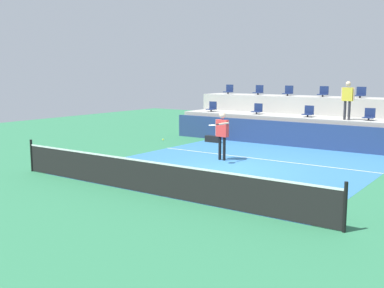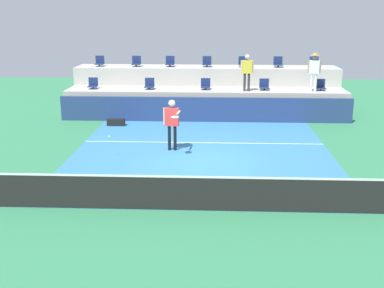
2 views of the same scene
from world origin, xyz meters
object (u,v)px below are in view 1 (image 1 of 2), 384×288
Objects in this scene: stadium_chair_upper_far_left at (229,90)px; tennis_ball at (163,140)px; stadium_chair_lower_right at (369,115)px; stadium_chair_lower_far_left at (212,107)px; stadium_chair_upper_center at (323,92)px; stadium_chair_upper_left at (259,91)px; tennis_player at (222,131)px; stadium_chair_upper_mid_left at (288,92)px; spectator_leaning_on_rail at (348,97)px; stadium_chair_upper_mid_right at (361,93)px; equipment_bag at (213,139)px; stadium_chair_lower_center at (308,112)px; stadium_chair_lower_left at (257,110)px.

stadium_chair_upper_far_left is 7.65× the size of tennis_ball.
stadium_chair_lower_far_left is at bearing 180.00° from stadium_chair_lower_right.
stadium_chair_upper_center reaches higher than tennis_ball.
stadium_chair_upper_left is 8.15m from tennis_player.
stadium_chair_upper_mid_left is at bearing 81.54° from tennis_ball.
stadium_chair_upper_far_left is at bearing 163.20° from spectator_leaning_on_rail.
spectator_leaning_on_rail is at bearing -3.06° from stadium_chair_lower_far_left.
stadium_chair_upper_center is 7.65× the size of tennis_ball.
tennis_player is (-2.87, -7.69, -1.19)m from stadium_chair_upper_mid_right.
stadium_chair_upper_mid_right is 7.65× the size of tennis_ball.
stadium_chair_upper_far_left is (-0.06, 1.80, 0.85)m from stadium_chair_lower_far_left.
stadium_chair_upper_far_left is at bearing 111.01° from equipment_bag.
equipment_bag is at bearing -162.47° from spectator_leaning_on_rail.
stadium_chair_upper_mid_left is 7.82m from tennis_player.
stadium_chair_upper_left is 1.69m from stadium_chair_upper_mid_left.
tennis_player reaches higher than tennis_ball.
stadium_chair_lower_far_left is 1.00× the size of stadium_chair_upper_center.
stadium_chair_lower_far_left is at bearing -165.80° from stadium_chair_upper_mid_right.
stadium_chair_lower_center is at bearing 180.00° from stadium_chair_lower_right.
stadium_chair_upper_far_left is at bearing 167.44° from stadium_chair_lower_right.
stadium_chair_upper_left is 0.68× the size of equipment_bag.
stadium_chair_lower_far_left is 0.29× the size of tennis_player.
equipment_bag is (-2.77, 3.70, -0.98)m from tennis_player.
stadium_chair_upper_left is at bearing 107.65° from tennis_player.
stadium_chair_upper_mid_left is (-4.53, 1.80, 0.85)m from stadium_chair_lower_right.
stadium_chair_upper_mid_left reaches higher than tennis_player.
stadium_chair_lower_far_left is 1.00× the size of stadium_chair_lower_center.
stadium_chair_upper_center reaches higher than stadium_chair_lower_left.
stadium_chair_upper_mid_left is at bearing 0.00° from stadium_chair_upper_far_left.
equipment_bag is (-0.32, -3.99, -2.16)m from stadium_chair_upper_left.
stadium_chair_lower_right is 6.53m from stadium_chair_upper_left.
stadium_chair_upper_center reaches higher than stadium_chair_lower_right.
stadium_chair_lower_far_left is at bearing 180.00° from stadium_chair_lower_left.
tennis_player reaches higher than equipment_bag.
tennis_ball is (2.26, -8.65, -1.58)m from stadium_chair_upper_far_left.
stadium_chair_upper_mid_right is at bearing 69.52° from tennis_player.
stadium_chair_lower_right is 9.02m from tennis_ball.
stadium_chair_upper_far_left is at bearing 91.76° from stadium_chair_lower_far_left.
tennis_player is at bearing -53.22° from equipment_bag.
tennis_player is (1.57, -5.89, -0.34)m from stadium_chair_lower_left.
spectator_leaning_on_rail is (2.94, 5.50, 1.12)m from tennis_player.
stadium_chair_lower_right is 7.65× the size of tennis_ball.
stadium_chair_upper_far_left is 3.54m from stadium_chair_upper_mid_left.
stadium_chair_lower_left is at bearing -157.93° from stadium_chair_upper_mid_right.
stadium_chair_lower_left is 4.86m from stadium_chair_upper_mid_right.
stadium_chair_lower_center is 0.31× the size of spectator_leaning_on_rail.
stadium_chair_upper_mid_right is at bearing 0.00° from stadium_chair_upper_far_left.
tennis_ball is at bearing -130.35° from stadium_chair_lower_right.
spectator_leaning_on_rail is at bearing -88.28° from stadium_chair_upper_mid_right.
tennis_ball is (-3.13, -8.65, -1.58)m from stadium_chair_upper_center.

